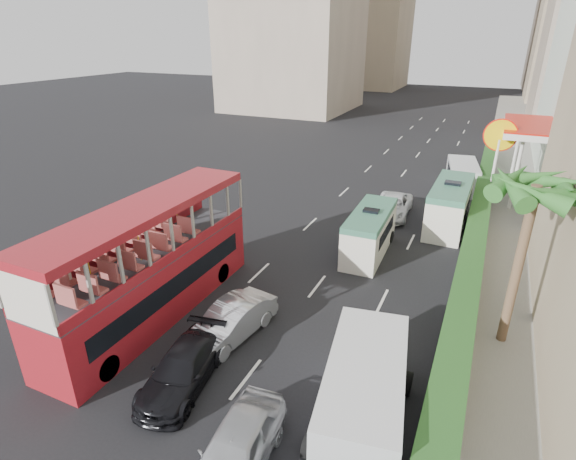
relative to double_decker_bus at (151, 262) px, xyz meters
The scene contains 14 objects.
ground_plane 6.51m from the double_decker_bus, ahead, with size 200.00×200.00×0.00m, color black.
double_decker_bus is the anchor object (origin of this frame).
car_silver_lane_a 4.63m from the double_decker_bus, ahead, with size 1.55×4.44×1.46m, color #B1B4B8.
car_black 5.47m from the double_decker_bus, 39.70° to the right, with size 1.83×4.51×1.31m, color black.
van_asset 17.33m from the double_decker_bus, 66.59° to the left, with size 2.21×4.80×1.33m, color silver.
minibus_near 11.89m from the double_decker_bus, 54.47° to the left, with size 1.84×5.53×2.45m, color silver.
minibus_far 18.58m from the double_decker_bus, 55.81° to the left, with size 2.10×6.30×2.79m, color silver.
panel_van_near 10.20m from the double_decker_bus, 12.21° to the right, with size 2.29×5.73×2.29m, color silver.
panel_van_far 25.82m from the double_decker_bus, 66.01° to the left, with size 2.07×5.18×2.07m, color silver.
sidewalk 29.26m from the double_decker_bus, 59.04° to the left, with size 6.00×120.00×0.18m, color #99968C.
kerb_wall 18.66m from the double_decker_bus, 48.93° to the left, with size 0.30×44.00×1.00m, color silver.
hedge 18.60m from the double_decker_bus, 48.93° to the left, with size 1.10×44.00×0.70m, color #2D6626.
palm_tree 14.39m from the double_decker_bus, 16.16° to the left, with size 0.36×0.36×6.40m, color brown.
shell_station 28.02m from the double_decker_bus, 55.18° to the left, with size 6.50×8.00×5.50m, color silver.
Camera 1 is at (6.16, -12.73, 11.35)m, focal length 28.00 mm.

